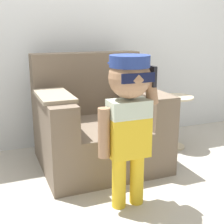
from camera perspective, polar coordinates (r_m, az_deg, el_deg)
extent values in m
plane|color=#ADA89E|center=(2.91, 0.17, -8.62)|extent=(10.00, 10.00, 0.00)
cube|color=silver|center=(3.24, -4.09, 17.39)|extent=(10.00, 0.05, 2.60)
cube|color=#6B5B4C|center=(2.75, -2.25, -5.71)|extent=(1.01, 0.91, 0.38)
cube|color=#6B5B4C|center=(2.96, -4.70, 5.29)|extent=(1.01, 0.19, 0.57)
cube|color=#6B5B4C|center=(2.46, -10.38, -0.48)|extent=(0.21, 0.72, 0.27)
cube|color=#6B5B4C|center=(2.73, 6.30, 1.21)|extent=(0.21, 0.72, 0.27)
cube|color=gray|center=(2.43, -10.55, 2.93)|extent=(0.25, 0.50, 0.03)
cylinder|color=gold|center=(2.13, 1.27, -12.69)|extent=(0.09, 0.09, 0.36)
cylinder|color=gold|center=(2.18, 4.55, -12.05)|extent=(0.09, 0.09, 0.36)
cube|color=gold|center=(2.02, 3.05, -4.53)|extent=(0.26, 0.15, 0.26)
cube|color=#B7C6B2|center=(1.97, 3.13, 0.64)|extent=(0.26, 0.15, 0.11)
sphere|color=#997051|center=(1.93, 3.21, 6.35)|extent=(0.26, 0.26, 0.26)
cylinder|color=navy|center=(1.92, 3.26, 9.28)|extent=(0.25, 0.25, 0.07)
cube|color=navy|center=(2.03, 1.81, 8.86)|extent=(0.15, 0.12, 0.01)
cube|color=#0F1433|center=(1.82, 4.84, 6.20)|extent=(0.21, 0.01, 0.06)
cylinder|color=#997051|center=(1.95, -1.48, -3.86)|extent=(0.08, 0.08, 0.32)
cylinder|color=#997051|center=(2.01, 7.16, 4.04)|extent=(0.11, 0.08, 0.19)
cube|color=black|center=(1.98, 7.44, 6.47)|extent=(0.02, 0.07, 0.13)
cylinder|color=beige|center=(3.24, 11.23, -6.17)|extent=(0.21, 0.21, 0.02)
cylinder|color=beige|center=(3.16, 11.45, -2.02)|extent=(0.06, 0.06, 0.51)
cylinder|color=beige|center=(3.09, 11.71, 2.67)|extent=(0.33, 0.33, 0.02)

